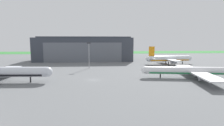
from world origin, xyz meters
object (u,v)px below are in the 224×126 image
Objects in this scene: airliner_far_left at (169,59)px; apron_light_mast at (89,53)px; maintenance_hangar at (85,49)px; airliner_near_right at (195,71)px.

apron_light_mast is (-58.55, -15.42, 5.65)m from airliner_far_left.
maintenance_hangar is at bearing 97.62° from apron_light_mast.
maintenance_hangar is 2.29× the size of airliner_far_left.
maintenance_hangar reaches higher than airliner_far_left.
airliner_far_left is at bearing 14.76° from apron_light_mast.
airliner_far_left is 60.81m from apron_light_mast.
maintenance_hangar is 101.24m from airliner_near_right.
airliner_near_right is (57.22, -83.24, -6.69)m from maintenance_hangar.
airliner_near_right is (-7.88, -49.74, -0.67)m from airliner_far_left.
maintenance_hangar is 5.06× the size of apron_light_mast.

